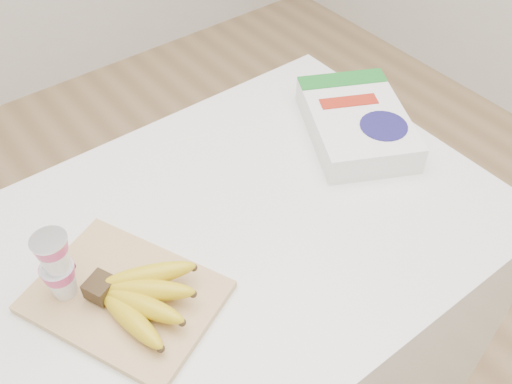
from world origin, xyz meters
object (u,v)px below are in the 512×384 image
at_px(yogurt_stack, 57,265).
at_px(bananas, 140,296).
at_px(table, 225,348).
at_px(cereal_box, 356,123).
at_px(cutting_board, 126,297).

bearing_deg(yogurt_stack, bananas, -49.30).
bearing_deg(table, cereal_box, 7.81).
bearing_deg(bananas, cutting_board, 107.94).
bearing_deg(table, yogurt_stack, 171.16).
height_order(cutting_board, bananas, bananas).
height_order(bananas, yogurt_stack, yogurt_stack).
xyz_separation_m(yogurt_stack, cereal_box, (0.73, 0.02, -0.06)).
bearing_deg(yogurt_stack, cereal_box, 1.22).
bearing_deg(cereal_box, table, -144.99).
relative_size(cutting_board, bananas, 1.61).
distance_m(bananas, yogurt_stack, 0.15).
bearing_deg(yogurt_stack, cutting_board, -40.44).
height_order(table, bananas, bananas).
height_order(bananas, cereal_box, bananas).
xyz_separation_m(bananas, yogurt_stack, (-0.09, 0.11, 0.05)).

